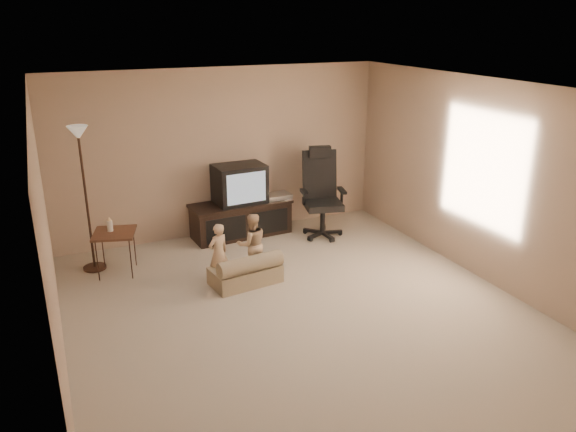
# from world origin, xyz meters

# --- Properties ---
(floor) EXTENTS (5.50, 5.50, 0.00)m
(floor) POSITION_xyz_m (0.00, 0.00, 0.00)
(floor) COLOR beige
(floor) RESTS_ON ground
(room_shell) EXTENTS (5.50, 5.50, 5.50)m
(room_shell) POSITION_xyz_m (0.00, 0.00, 1.52)
(room_shell) COLOR white
(room_shell) RESTS_ON floor
(tv_stand) EXTENTS (1.57, 0.66, 1.11)m
(tv_stand) POSITION_xyz_m (0.19, 2.49, 0.46)
(tv_stand) COLOR black
(tv_stand) RESTS_ON floor
(office_chair) EXTENTS (0.75, 0.78, 1.35)m
(office_chair) POSITION_xyz_m (1.32, 2.02, 0.48)
(office_chair) COLOR black
(office_chair) RESTS_ON floor
(side_table) EXTENTS (0.64, 0.64, 0.77)m
(side_table) POSITION_xyz_m (-1.74, 1.87, 0.55)
(side_table) COLOR brown
(side_table) RESTS_ON floor
(floor_lamp) EXTENTS (0.30, 0.30, 1.91)m
(floor_lamp) POSITION_xyz_m (-2.01, 2.13, 1.40)
(floor_lamp) COLOR #311F16
(floor_lamp) RESTS_ON floor
(child_sofa) EXTENTS (0.90, 0.58, 0.42)m
(child_sofa) POSITION_xyz_m (-0.31, 0.87, 0.17)
(child_sofa) COLOR tan
(child_sofa) RESTS_ON floor
(toddler_left) EXTENTS (0.33, 0.29, 0.77)m
(toddler_left) POSITION_xyz_m (-0.60, 1.09, 0.39)
(toddler_left) COLOR #D7AF86
(toddler_left) RESTS_ON floor
(toddler_right) EXTENTS (0.42, 0.25, 0.82)m
(toddler_right) POSITION_xyz_m (-0.13, 1.14, 0.41)
(toddler_right) COLOR #D7AF86
(toddler_right) RESTS_ON floor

